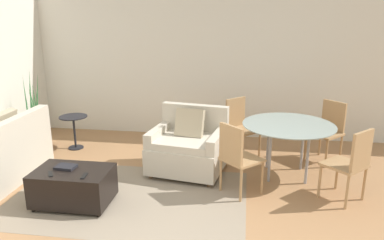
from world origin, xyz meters
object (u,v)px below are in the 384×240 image
at_px(potted_plant, 37,133).
at_px(dining_chair_near_left, 237,155).
at_px(dining_table, 288,129).
at_px(dining_chair_near_right, 352,161).
at_px(armchair, 188,147).
at_px(book_stack, 66,167).
at_px(dining_chair_far_right, 329,127).
at_px(dining_chair_far_left, 240,123).
at_px(tv_remote_primary, 84,176).
at_px(side_table, 74,126).
at_px(ottoman, 73,185).
at_px(tv_remote_secondary, 51,174).

distance_m(potted_plant, dining_chair_near_left, 3.48).
distance_m(dining_table, dining_chair_near_right, 0.94).
bearing_deg(armchair, dining_chair_near_left, -41.16).
xyz_separation_m(book_stack, dining_chair_far_right, (3.27, 1.79, 0.08)).
distance_m(armchair, dining_chair_near_right, 2.10).
bearing_deg(dining_chair_far_left, dining_table, -45.00).
bearing_deg(dining_table, dining_chair_far_right, 45.00).
relative_size(tv_remote_primary, dining_chair_far_right, 0.18).
relative_size(dining_chair_near_right, dining_chair_far_left, 1.00).
bearing_deg(side_table, dining_chair_near_left, -24.91).
bearing_deg(dining_chair_far_right, armchair, -160.29).
height_order(dining_table, dining_chair_far_left, dining_chair_far_left).
xyz_separation_m(armchair, dining_chair_far_right, (2.00, 0.72, 0.16)).
bearing_deg(dining_chair_far_right, dining_chair_near_left, -135.00).
height_order(potted_plant, side_table, potted_plant).
distance_m(ottoman, dining_chair_near_right, 3.23).
bearing_deg(dining_table, dining_chair_near_left, -135.00).
relative_size(dining_chair_near_left, dining_chair_far_right, 1.00).
relative_size(side_table, dining_chair_far_right, 0.61).
relative_size(book_stack, dining_chair_near_right, 0.26).
bearing_deg(dining_chair_far_right, ottoman, -149.94).
distance_m(potted_plant, dining_table, 3.99).
bearing_deg(dining_table, ottoman, -154.89).
bearing_deg(side_table, armchair, -17.89).
bearing_deg(dining_table, armchair, -177.49).
relative_size(potted_plant, dining_chair_near_right, 1.46).
xyz_separation_m(armchair, dining_chair_far_left, (0.69, 0.72, 0.16)).
xyz_separation_m(ottoman, side_table, (-0.81, 1.76, 0.15)).
bearing_deg(book_stack, dining_table, 23.49).
xyz_separation_m(dining_chair_near_left, dining_chair_far_left, (0.00, 1.32, 0.00)).
height_order(dining_chair_near_right, dining_chair_far_right, same).
height_order(tv_remote_secondary, dining_chair_near_right, dining_chair_near_right).
height_order(book_stack, potted_plant, potted_plant).
distance_m(tv_remote_secondary, dining_chair_far_right, 3.90).
bearing_deg(armchair, tv_remote_primary, -127.49).
bearing_deg(book_stack, dining_chair_far_right, 28.74).
bearing_deg(dining_chair_near_right, armchair, 163.34).
height_order(side_table, dining_table, dining_table).
height_order(ottoman, side_table, side_table).
bearing_deg(armchair, tv_remote_secondary, -137.12).
height_order(ottoman, dining_chair_far_right, dining_chair_far_right).
distance_m(armchair, dining_table, 1.38).
bearing_deg(potted_plant, book_stack, -50.91).
bearing_deg(dining_chair_far_right, side_table, -178.89).
xyz_separation_m(potted_plant, side_table, (0.61, 0.09, 0.12)).
relative_size(tv_remote_primary, dining_chair_far_left, 0.18).
bearing_deg(side_table, dining_chair_far_left, 1.65).
distance_m(ottoman, tv_remote_secondary, 0.31).
bearing_deg(potted_plant, dining_chair_near_left, -19.34).
relative_size(book_stack, tv_remote_secondary, 1.56).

